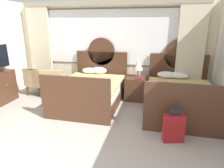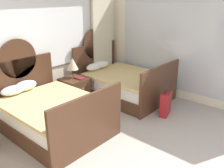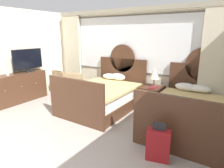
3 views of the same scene
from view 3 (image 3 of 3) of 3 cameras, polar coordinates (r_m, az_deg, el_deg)
name	(u,v)px [view 3 (image 3 of 3)]	position (r m, az deg, el deg)	size (l,w,h in m)	color
wall_back_window	(131,53)	(5.81, 5.60, 9.13)	(5.80, 0.22, 2.70)	beige
bed_near_window	(104,95)	(5.25, -2.51, -3.36)	(1.57, 2.14, 1.68)	#472B1C
bed_near_mirror	(191,113)	(4.43, 22.13, -7.96)	(1.57, 2.14, 1.68)	#472B1C
nightstand_between_beds	(151,98)	(5.25, 11.38, -4.13)	(0.57, 0.60, 0.64)	#472B1C
table_lamp_on_nightstand	(154,74)	(5.13, 12.38, 2.97)	(0.27, 0.27, 0.48)	brown
book_on_nightstand	(153,87)	(5.02, 12.03, -1.01)	(0.18, 0.26, 0.03)	maroon
dresser_minibar	(17,88)	(6.35, -26.10, -1.10)	(0.48, 1.74, 0.85)	#472B1C
tv_flatscreen	(28,60)	(6.42, -23.48, 6.47)	(0.20, 0.96, 0.69)	black
cup_on_dresser	(8,74)	(6.11, -28.28, 2.61)	(0.11, 0.08, 0.08)	white
armchair_by_window_left	(76,84)	(6.25, -10.56, 0.06)	(0.78, 0.78, 0.82)	tan
armchair_by_window_centre	(65,82)	(6.59, -13.75, 0.65)	(0.65, 0.65, 0.82)	tan
armchair_by_window_right	(64,82)	(6.60, -13.83, 0.67)	(0.76, 0.76, 0.82)	tan
suitcase_on_floor	(158,145)	(3.31, 13.39, -17.05)	(0.40, 0.24, 0.66)	maroon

